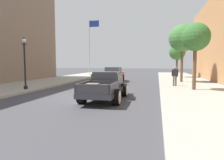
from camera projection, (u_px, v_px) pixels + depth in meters
The scene contains 10 objects.
ground_plane at pixel (87, 96), 12.37m from camera, with size 140.00×140.00×0.00m, color #3D3D42.
sidewalk_right at pixel (212, 100), 10.74m from camera, with size 5.50×64.00×0.15m, color #9E998E.
hotrod_truck_gunmetal at pixel (106, 86), 11.48m from camera, with size 2.26×4.97×1.58m.
car_background_red at pixel (114, 75), 22.27m from camera, with size 1.88×4.31×1.65m.
pedestrian_sidewalk_right at pixel (175, 75), 16.71m from camera, with size 0.53×0.22×1.65m.
street_lamp_near at pixel (25, 59), 14.59m from camera, with size 0.50×0.32×3.85m.
flagpole at pixel (91, 41), 32.45m from camera, with size 1.74×0.16×9.16m.
street_tree_nearest at pixel (196, 38), 14.15m from camera, with size 2.02×2.02×4.82m.
street_tree_second at pixel (183, 38), 20.21m from camera, with size 2.79×2.79×5.90m.
street_tree_third at pixel (177, 52), 27.33m from camera, with size 2.20×2.20×4.58m.
Camera 1 is at (4.31, -11.57, 2.07)m, focal length 31.67 mm.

